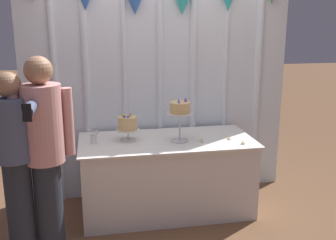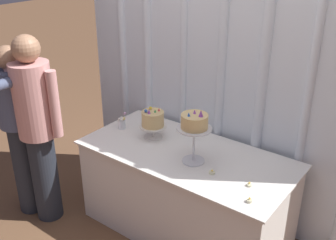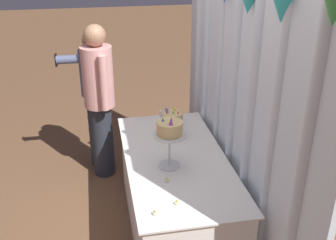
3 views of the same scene
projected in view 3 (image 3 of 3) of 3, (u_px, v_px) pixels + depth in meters
The scene contains 11 objects.
ground_plane at pixel (164, 232), 3.57m from camera, with size 24.00×24.00×0.00m, color brown.
draped_curtain at pixel (236, 89), 3.10m from camera, with size 2.83×0.16×2.52m.
cake_table at pixel (175, 196), 3.43m from camera, with size 1.71×0.82×0.75m.
cake_display_nearleft at pixel (172, 121), 3.54m from camera, with size 0.23×0.23×0.28m.
cake_display_nearright at pixel (169, 132), 3.02m from camera, with size 0.26×0.26×0.44m.
flower_vase at pixel (163, 116), 3.87m from camera, with size 0.08×0.08×0.15m.
tealight_far_left at pixel (167, 180), 2.96m from camera, with size 0.05×0.05×0.03m.
tealight_near_left at pixel (177, 203), 2.71m from camera, with size 0.04×0.04×0.03m.
tealight_near_right at pixel (155, 213), 2.61m from camera, with size 0.04×0.04×0.04m.
guest_man_pink_jacket at pixel (99, 97), 4.07m from camera, with size 0.47×0.38×1.64m.
guest_man_dark_suit at pixel (95, 94), 4.28m from camera, with size 0.43×0.56×1.53m.
Camera 3 is at (2.76, -0.49, 2.43)m, focal length 42.75 mm.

